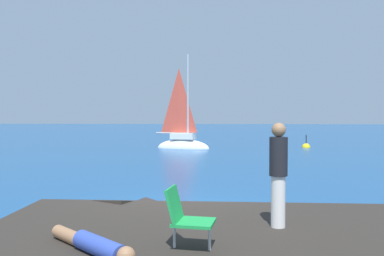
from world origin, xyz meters
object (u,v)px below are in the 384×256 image
(sailboat_near, at_px, (183,143))
(beach_chair, at_px, (185,215))
(person_standing, at_px, (278,172))
(marker_buoy, at_px, (306,147))
(person_sunbather, at_px, (94,245))

(sailboat_near, distance_m, beach_chair, 21.70)
(person_standing, bearing_deg, marker_buoy, 169.35)
(sailboat_near, distance_m, person_standing, 20.78)
(person_sunbather, relative_size, marker_buoy, 1.22)
(person_standing, bearing_deg, beach_chair, -48.49)
(beach_chair, bearing_deg, person_standing, 47.39)
(person_sunbather, height_order, person_standing, person_standing)
(sailboat_near, relative_size, person_sunbather, 4.89)
(sailboat_near, height_order, marker_buoy, sailboat_near)
(beach_chair, xyz_separation_m, marker_buoy, (6.83, 22.77, -0.97))
(sailboat_near, xyz_separation_m, person_standing, (2.84, -20.56, 1.04))
(marker_buoy, bearing_deg, person_standing, -104.10)
(sailboat_near, height_order, person_sunbather, sailboat_near)
(marker_buoy, bearing_deg, beach_chair, -106.69)
(person_standing, bearing_deg, person_sunbather, -58.61)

